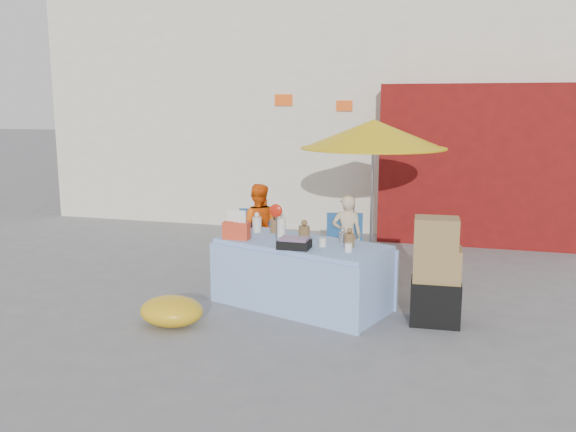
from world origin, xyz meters
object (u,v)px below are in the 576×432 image
(umbrella, at_px, (373,135))
(vendor_beige, at_px, (347,236))
(market_table, at_px, (301,273))
(chair_left, at_px, (255,254))
(chair_right, at_px, (344,260))
(vendor_orange, at_px, (258,227))
(box_stack, at_px, (436,275))

(umbrella, bearing_deg, vendor_beige, -153.43)
(market_table, height_order, chair_left, market_table)
(chair_right, distance_m, umbrella, 1.69)
(market_table, distance_m, chair_right, 1.26)
(vendor_orange, relative_size, box_stack, 1.06)
(chair_right, bearing_deg, chair_left, 168.72)
(vendor_orange, xyz_separation_m, vendor_beige, (1.25, 0.00, -0.05))
(chair_left, xyz_separation_m, vendor_beige, (1.25, 0.13, 0.30))
(market_table, height_order, vendor_orange, vendor_orange)
(chair_left, height_order, vendor_orange, vendor_orange)
(chair_right, height_order, vendor_beige, vendor_beige)
(umbrella, bearing_deg, chair_right, -136.81)
(umbrella, relative_size, box_stack, 1.84)
(vendor_beige, relative_size, box_stack, 0.97)
(chair_left, distance_m, chair_right, 1.25)
(vendor_orange, relative_size, vendor_beige, 1.09)
(chair_left, relative_size, umbrella, 0.41)
(box_stack, bearing_deg, vendor_orange, 148.77)
(market_table, xyz_separation_m, vendor_beige, (0.28, 1.35, 0.17))
(market_table, xyz_separation_m, box_stack, (1.50, -0.15, 0.14))
(chair_left, height_order, chair_right, same)
(market_table, distance_m, box_stack, 1.51)
(market_table, xyz_separation_m, vendor_orange, (-0.97, 1.35, 0.22))
(umbrella, xyz_separation_m, box_stack, (0.92, -1.65, -1.37))
(vendor_beige, xyz_separation_m, umbrella, (0.30, 0.15, 1.34))
(box_stack, bearing_deg, vendor_beige, 129.20)
(vendor_orange, height_order, box_stack, vendor_orange)
(chair_left, xyz_separation_m, chair_right, (1.25, 0.00, 0.00))
(market_table, relative_size, umbrella, 1.03)
(vendor_beige, xyz_separation_m, box_stack, (1.22, -1.50, -0.03))
(chair_left, height_order, vendor_beige, vendor_beige)
(vendor_orange, bearing_deg, umbrella, 174.25)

